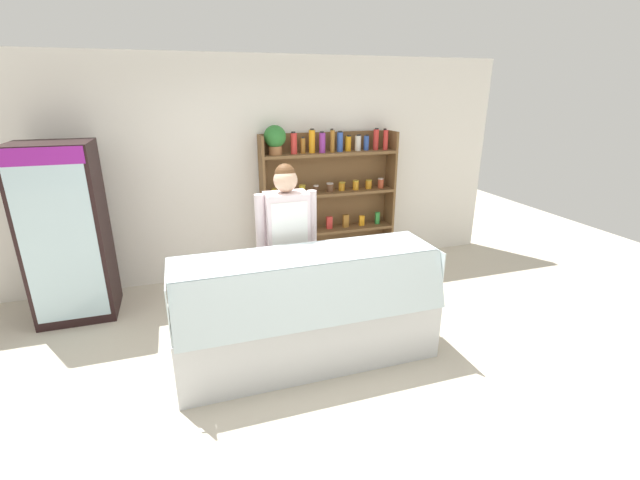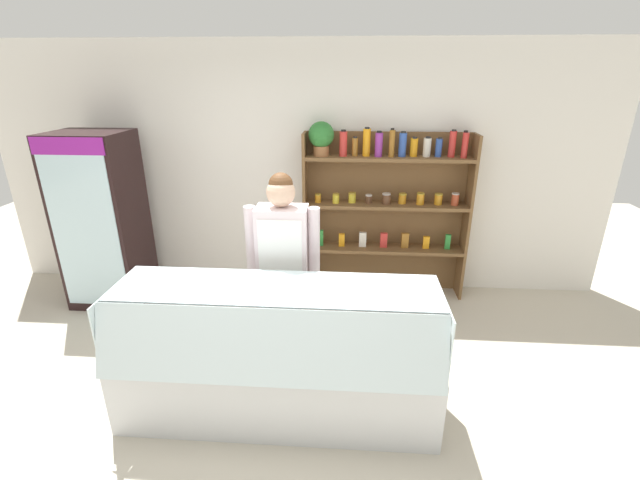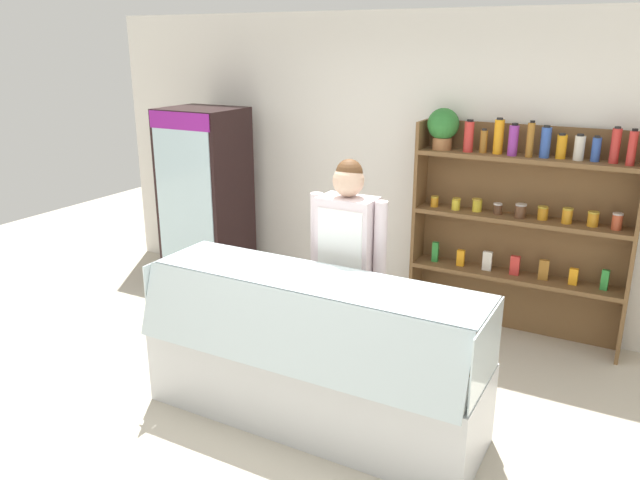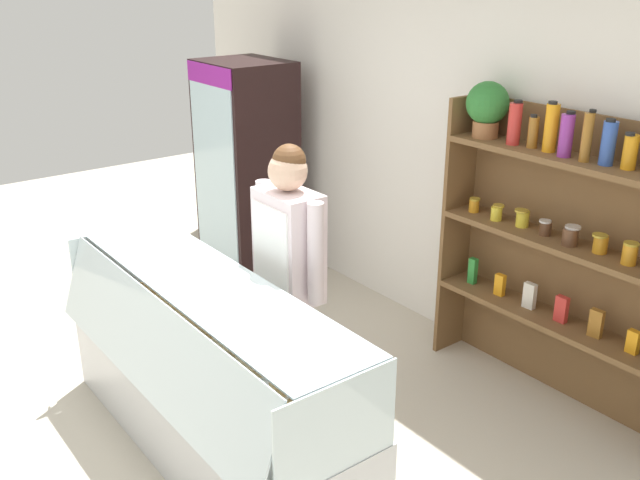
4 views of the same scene
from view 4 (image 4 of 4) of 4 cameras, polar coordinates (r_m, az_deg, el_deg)
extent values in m
plane|color=beige|center=(4.30, -10.82, -16.01)|extent=(12.00, 12.00, 0.00)
cube|color=white|center=(5.01, 12.13, 6.63)|extent=(6.80, 0.10, 2.70)
cube|color=black|center=(6.24, -5.85, 5.75)|extent=(0.74, 0.63, 1.83)
cube|color=silver|center=(6.09, -8.44, 5.22)|extent=(0.66, 0.01, 1.63)
cube|color=#8C1E8C|center=(5.91, -8.90, 12.91)|extent=(0.70, 0.01, 0.16)
cylinder|color=#2D8C38|center=(6.47, -8.57, 0.74)|extent=(0.05, 0.05, 0.16)
cylinder|color=silver|center=(6.29, -7.65, 0.38)|extent=(0.06, 0.06, 0.20)
cylinder|color=purple|center=(6.12, -6.67, -0.15)|extent=(0.06, 0.06, 0.20)
cylinder|color=#9E6623|center=(6.32, -8.81, 4.87)|extent=(0.06, 0.06, 0.18)
cylinder|color=red|center=(6.15, -7.85, 4.30)|extent=(0.05, 0.05, 0.15)
cylinder|color=purple|center=(5.97, -6.86, 3.91)|extent=(0.06, 0.06, 0.16)
cylinder|color=purple|center=(6.23, -9.17, 9.04)|extent=(0.07, 0.07, 0.16)
cylinder|color=#3356B2|center=(6.09, -8.46, 8.85)|extent=(0.06, 0.06, 0.17)
cylinder|color=silver|center=(5.96, -7.71, 8.69)|extent=(0.06, 0.06, 0.19)
cylinder|color=orange|center=(5.82, -6.94, 8.53)|extent=(0.06, 0.06, 0.20)
cube|color=brown|center=(4.54, 20.15, -1.82)|extent=(1.77, 0.02, 1.80)
cube|color=brown|center=(4.91, 10.86, 0.89)|extent=(0.03, 0.28, 1.80)
cube|color=brown|center=(4.58, 18.61, -6.39)|extent=(1.71, 0.28, 0.04)
cube|color=brown|center=(4.38, 19.37, -0.54)|extent=(1.71, 0.28, 0.04)
cube|color=brown|center=(4.23, 20.20, 5.79)|extent=(1.71, 0.28, 0.04)
cylinder|color=#996038|center=(4.60, 13.09, 8.64)|extent=(0.16, 0.16, 0.10)
sphere|color=#2B722D|center=(4.57, 13.26, 10.63)|extent=(0.26, 0.26, 0.26)
cylinder|color=red|center=(4.44, 15.30, 8.95)|extent=(0.08, 0.08, 0.25)
cylinder|color=black|center=(4.43, 15.58, 10.64)|extent=(0.05, 0.05, 0.02)
cylinder|color=#9E6623|center=(4.40, 16.68, 8.25)|extent=(0.06, 0.06, 0.18)
cylinder|color=black|center=(4.37, 16.74, 9.49)|extent=(0.04, 0.04, 0.02)
cylinder|color=orange|center=(4.32, 18.01, 8.52)|extent=(0.08, 0.08, 0.28)
cylinder|color=black|center=(4.29, 18.14, 10.40)|extent=(0.05, 0.05, 0.02)
cylinder|color=purple|center=(4.24, 19.10, 7.90)|extent=(0.08, 0.08, 0.24)
cylinder|color=black|center=(4.23, 19.45, 9.61)|extent=(0.05, 0.05, 0.02)
cylinder|color=#9E6623|center=(4.16, 20.57, 7.68)|extent=(0.06, 0.06, 0.27)
cylinder|color=black|center=(4.15, 21.00, 9.62)|extent=(0.04, 0.04, 0.02)
cylinder|color=#3356B2|center=(4.13, 22.07, 7.18)|extent=(0.08, 0.08, 0.24)
cylinder|color=black|center=(4.10, 22.25, 8.87)|extent=(0.05, 0.05, 0.02)
cylinder|color=orange|center=(4.10, 23.56, 6.47)|extent=(0.08, 0.08, 0.18)
cylinder|color=black|center=(4.05, 23.57, 7.78)|extent=(0.05, 0.05, 0.02)
cylinder|color=orange|center=(4.76, 12.22, 2.68)|extent=(0.07, 0.07, 0.08)
cylinder|color=gold|center=(4.75, 12.30, 3.22)|extent=(0.07, 0.07, 0.01)
cylinder|color=yellow|center=(4.63, 13.93, 2.07)|extent=(0.07, 0.07, 0.09)
cylinder|color=gold|center=(4.63, 14.11, 2.68)|extent=(0.07, 0.07, 0.01)
cylinder|color=yellow|center=(4.56, 15.90, 1.65)|extent=(0.08, 0.08, 0.10)
cylinder|color=gold|center=(4.53, 15.82, 2.27)|extent=(0.08, 0.08, 0.01)
cylinder|color=brown|center=(4.46, 17.58, 0.89)|extent=(0.07, 0.07, 0.08)
cylinder|color=silver|center=(4.44, 17.59, 1.44)|extent=(0.07, 0.07, 0.01)
cylinder|color=brown|center=(4.34, 19.37, 0.23)|extent=(0.09, 0.09, 0.10)
cylinder|color=silver|center=(4.33, 19.59, 0.97)|extent=(0.09, 0.09, 0.01)
cylinder|color=orange|center=(4.29, 21.53, -0.31)|extent=(0.08, 0.08, 0.10)
cylinder|color=gold|center=(4.25, 21.49, 0.34)|extent=(0.08, 0.08, 0.01)
cylinder|color=orange|center=(4.18, 23.52, -1.07)|extent=(0.08, 0.08, 0.11)
cylinder|color=gold|center=(4.16, 23.66, -0.28)|extent=(0.08, 0.08, 0.01)
cube|color=#2D8C38|center=(4.90, 12.13, -2.43)|extent=(0.05, 0.04, 0.18)
cube|color=orange|center=(4.78, 14.20, -3.50)|extent=(0.07, 0.04, 0.14)
cube|color=silver|center=(4.65, 16.42, -4.29)|extent=(0.08, 0.04, 0.17)
cube|color=red|center=(4.54, 18.76, -5.26)|extent=(0.08, 0.04, 0.16)
cube|color=#9E6623|center=(4.43, 21.22, -6.24)|extent=(0.08, 0.05, 0.17)
cube|color=orange|center=(4.34, 23.77, -7.47)|extent=(0.07, 0.04, 0.14)
cube|color=silver|center=(4.12, -8.69, -13.04)|extent=(2.25, 0.69, 0.55)
cube|color=white|center=(3.96, -8.93, -9.51)|extent=(2.19, 0.63, 0.03)
cube|color=silver|center=(3.74, -13.47, -8.22)|extent=(2.21, 0.16, 0.47)
cube|color=silver|center=(3.78, -8.63, -3.68)|extent=(2.21, 0.53, 0.01)
cube|color=silver|center=(4.79, -15.57, -1.67)|extent=(0.01, 0.65, 0.45)
cube|color=silver|center=(3.06, 1.40, -14.90)|extent=(0.01, 0.65, 0.45)
cube|color=tan|center=(4.74, -13.67, -3.90)|extent=(0.16, 0.11, 0.05)
cube|color=white|center=(4.67, -15.96, -4.54)|extent=(0.05, 0.03, 0.02)
cube|color=tan|center=(4.54, -12.42, -4.92)|extent=(0.16, 0.12, 0.06)
cube|color=white|center=(4.47, -14.80, -5.63)|extent=(0.05, 0.03, 0.02)
cube|color=tan|center=(4.35, -11.05, -6.14)|extent=(0.16, 0.11, 0.04)
cube|color=white|center=(4.27, -13.52, -6.82)|extent=(0.05, 0.03, 0.02)
cube|color=tan|center=(4.16, -9.56, -7.30)|extent=(0.16, 0.14, 0.05)
cube|color=white|center=(4.08, -12.12, -8.11)|extent=(0.05, 0.03, 0.02)
cube|color=beige|center=(3.97, -7.91, -8.61)|extent=(0.16, 0.12, 0.06)
cube|color=white|center=(3.89, -10.57, -9.53)|extent=(0.05, 0.03, 0.02)
cube|color=beige|center=(3.79, -6.09, -10.11)|extent=(0.16, 0.13, 0.05)
cube|color=white|center=(3.71, -8.85, -11.08)|extent=(0.05, 0.03, 0.02)
cube|color=tan|center=(3.62, -4.08, -11.67)|extent=(0.16, 0.12, 0.06)
cube|color=white|center=(3.54, -6.93, -12.77)|extent=(0.05, 0.03, 0.02)
cube|color=tan|center=(3.46, -1.85, -13.50)|extent=(0.16, 0.12, 0.04)
cube|color=white|center=(3.37, -4.79, -14.63)|extent=(0.05, 0.03, 0.02)
cube|color=tan|center=(3.31, 0.63, -15.38)|extent=(0.16, 0.11, 0.04)
cube|color=white|center=(3.21, -2.39, -16.64)|extent=(0.05, 0.03, 0.02)
cylinder|color=#C1706B|center=(4.65, -15.79, -3.89)|extent=(0.19, 0.17, 0.16)
cylinder|color=tan|center=(4.48, -14.67, -5.14)|extent=(0.16, 0.11, 0.11)
cylinder|color=white|center=(3.45, -5.60, -12.31)|extent=(0.07, 0.07, 0.18)
cylinder|color=white|center=(3.37, -4.69, -12.82)|extent=(0.07, 0.07, 0.22)
cylinder|color=#4C4233|center=(4.39, -3.01, -8.69)|extent=(0.13, 0.13, 0.77)
cylinder|color=#4C4233|center=(4.27, -1.66, -9.64)|extent=(0.13, 0.13, 0.77)
cube|color=silver|center=(4.02, -2.50, -0.44)|extent=(0.40, 0.24, 0.64)
cube|color=white|center=(4.09, -3.86, -5.28)|extent=(0.33, 0.01, 1.20)
cylinder|color=silver|center=(4.20, -4.45, 0.97)|extent=(0.09, 0.09, 0.58)
cylinder|color=silver|center=(3.82, -0.36, -1.10)|extent=(0.09, 0.09, 0.58)
sphere|color=#D8AD8E|center=(3.88, -2.60, 5.54)|extent=(0.22, 0.22, 0.22)
sphere|color=brown|center=(3.87, -2.49, 6.34)|extent=(0.19, 0.19, 0.19)
camera|label=1|loc=(4.29, -60.11, 7.10)|focal=24.00mm
camera|label=2|loc=(2.73, -58.27, 6.70)|focal=24.00mm
camera|label=3|loc=(2.05, -88.56, -4.08)|focal=35.00mm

